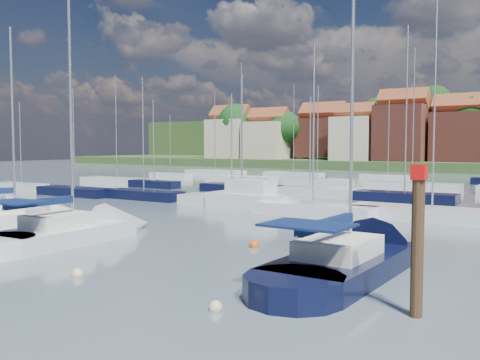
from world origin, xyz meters
The scene contains 9 objects.
ground centered at (0.00, 40.00, 0.00)m, with size 260.00×260.00×0.00m, color #465660.
sailboat_left centered at (-12.62, 4.98, 0.36)m, with size 6.35×9.72×13.08m.
sailboat_centre centered at (-5.62, 3.77, 0.35)m, with size 3.36×11.55×15.58m.
sailboat_navy centered at (9.00, 5.15, 0.35)m, with size 3.60×12.63×17.35m.
timber_piling centered at (12.53, 0.08, 1.33)m, with size 0.40×0.40×6.68m.
buoy_d centered at (0.51, -2.02, 0.00)m, with size 0.47×0.47×0.47m, color beige.
buoy_e centered at (3.13, 6.55, 0.00)m, with size 0.50×0.50×0.50m, color #D85914.
buoy_f centered at (7.31, -2.59, 0.00)m, with size 0.42×0.42×0.42m, color beige.
marina_field centered at (1.91, 35.15, 0.43)m, with size 79.62×41.41×15.93m.
Camera 1 is at (16.45, -15.45, 4.98)m, focal length 40.00 mm.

